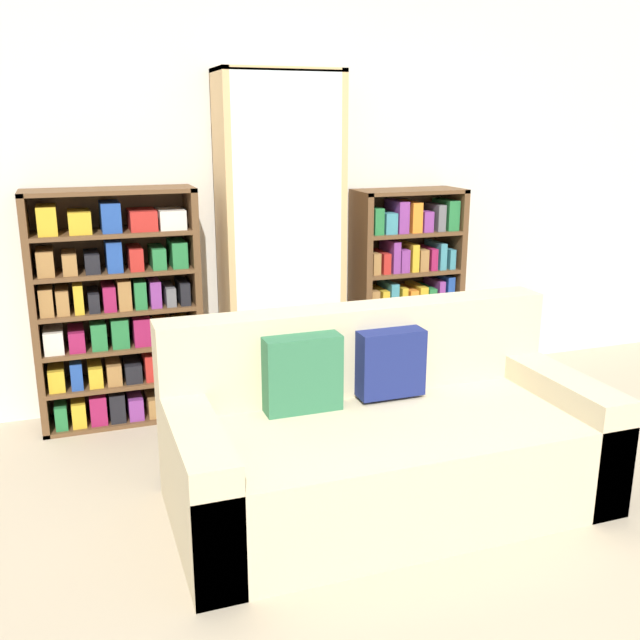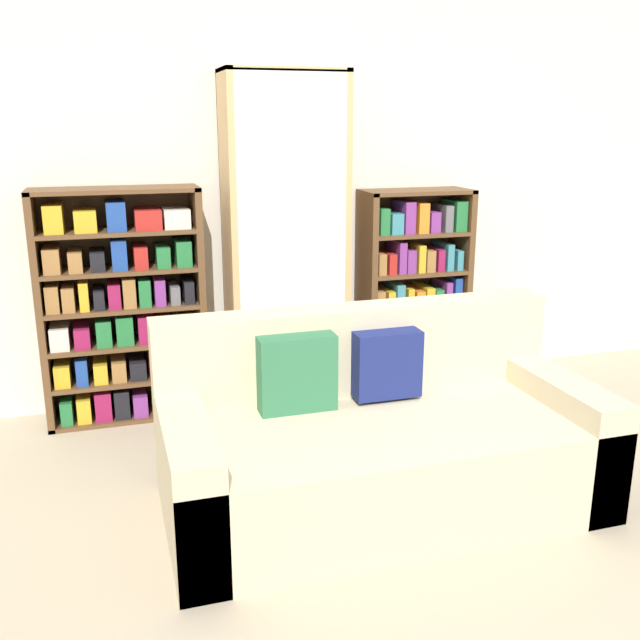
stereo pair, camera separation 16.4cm
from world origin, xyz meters
name	(u,v)px [view 1 (the left image)]	position (x,y,z in m)	size (l,w,h in m)	color
ground_plane	(461,579)	(0.00, 0.00, 0.00)	(16.00, 16.00, 0.00)	tan
wall_back	(287,186)	(0.00, 2.28, 1.35)	(6.75, 0.06, 2.70)	silver
couch	(383,441)	(-0.04, 0.67, 0.30)	(1.98, 0.95, 0.88)	beige
bookshelf_left	(118,313)	(-1.10, 2.08, 0.66)	(0.95, 0.32, 1.38)	brown
display_cabinet	(280,244)	(-0.11, 2.06, 1.02)	(0.73, 0.36, 2.04)	tan
bookshelf_right	(406,291)	(0.76, 2.08, 0.65)	(0.71, 0.32, 1.32)	brown
wine_bottle	(383,389)	(0.42, 1.66, 0.14)	(0.08, 0.08, 0.35)	#143819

